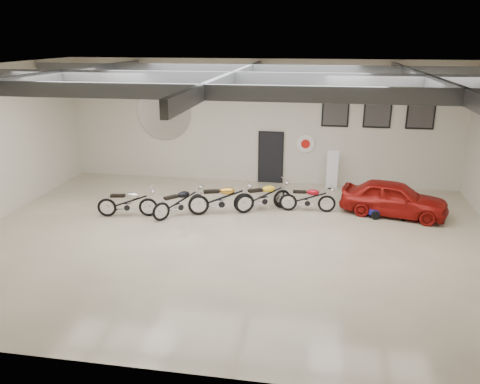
% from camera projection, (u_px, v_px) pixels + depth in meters
% --- Properties ---
extents(floor, '(16.00, 12.00, 0.01)m').
position_uv_depth(floor, '(234.00, 239.00, 14.12)').
color(floor, '#BCB290').
rests_on(floor, ground).
extents(ceiling, '(16.00, 12.00, 0.01)m').
position_uv_depth(ceiling, '(233.00, 68.00, 12.54)').
color(ceiling, slate).
rests_on(ceiling, back_wall).
extents(back_wall, '(16.00, 0.02, 5.00)m').
position_uv_depth(back_wall, '(259.00, 122.00, 18.95)').
color(back_wall, beige).
rests_on(back_wall, floor).
extents(ceiling_beams, '(15.80, 11.80, 0.32)m').
position_uv_depth(ceiling_beams, '(233.00, 78.00, 12.62)').
color(ceiling_beams, slate).
rests_on(ceiling_beams, ceiling).
extents(door, '(0.92, 0.08, 2.10)m').
position_uv_depth(door, '(271.00, 158.00, 19.28)').
color(door, black).
rests_on(door, back_wall).
extents(logo_plaque, '(2.30, 0.06, 1.16)m').
position_uv_depth(logo_plaque, '(164.00, 113.00, 19.43)').
color(logo_plaque, silver).
rests_on(logo_plaque, back_wall).
extents(poster_left, '(1.05, 0.08, 1.35)m').
position_uv_depth(poster_left, '(336.00, 110.00, 18.26)').
color(poster_left, black).
rests_on(poster_left, back_wall).
extents(poster_mid, '(1.05, 0.08, 1.35)m').
position_uv_depth(poster_mid, '(378.00, 111.00, 18.01)').
color(poster_mid, black).
rests_on(poster_mid, back_wall).
extents(poster_right, '(1.05, 0.08, 1.35)m').
position_uv_depth(poster_right, '(421.00, 112.00, 17.76)').
color(poster_right, black).
rests_on(poster_right, back_wall).
extents(oil_sign, '(0.72, 0.10, 0.72)m').
position_uv_depth(oil_sign, '(306.00, 144.00, 18.86)').
color(oil_sign, white).
rests_on(oil_sign, back_wall).
extents(banner_stand, '(0.46, 0.20, 1.66)m').
position_uv_depth(banner_stand, '(332.00, 169.00, 18.54)').
color(banner_stand, white).
rests_on(banner_stand, floor).
extents(motorcycle_silver, '(2.07, 0.97, 1.04)m').
position_uv_depth(motorcycle_silver, '(127.00, 202.00, 15.74)').
color(motorcycle_silver, silver).
rests_on(motorcycle_silver, floor).
extents(motorcycle_black, '(1.79, 1.87, 1.03)m').
position_uv_depth(motorcycle_black, '(179.00, 202.00, 15.76)').
color(motorcycle_black, silver).
rests_on(motorcycle_black, floor).
extents(motorcycle_gold, '(2.33, 1.31, 1.16)m').
position_uv_depth(motorcycle_gold, '(221.00, 198.00, 15.93)').
color(motorcycle_gold, silver).
rests_on(motorcycle_gold, floor).
extents(motorcycle_yellow, '(2.10, 1.63, 1.07)m').
position_uv_depth(motorcycle_yellow, '(264.00, 196.00, 16.28)').
color(motorcycle_yellow, silver).
rests_on(motorcycle_yellow, floor).
extents(motorcycle_red, '(1.93, 0.68, 0.99)m').
position_uv_depth(motorcycle_red, '(308.00, 198.00, 16.20)').
color(motorcycle_red, silver).
rests_on(motorcycle_red, floor).
extents(go_kart, '(1.69, 0.85, 0.60)m').
position_uv_depth(go_kart, '(393.00, 208.00, 15.77)').
color(go_kart, navy).
rests_on(go_kart, floor).
extents(vintage_car, '(2.20, 3.74, 1.19)m').
position_uv_depth(vintage_car, '(394.00, 198.00, 15.86)').
color(vintage_car, maroon).
rests_on(vintage_car, floor).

